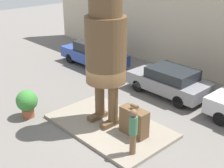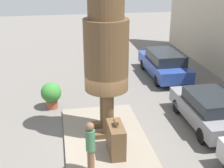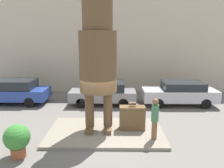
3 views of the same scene
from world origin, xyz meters
TOP-DOWN VIEW (x-y plane):
  - ground_plane at (0.00, 0.00)m, footprint 60.00×60.00m
  - pedestal at (0.00, 0.00)m, footprint 5.14×3.09m
  - building_backdrop at (0.00, 7.89)m, footprint 28.00×0.60m
  - statue_figure at (-0.31, 0.12)m, footprint 1.61×1.61m
  - giant_suitcase at (1.20, 0.19)m, footprint 1.15×0.50m
  - tourist at (2.04, -0.76)m, footprint 0.30×0.30m
  - parked_car_blue at (-6.22, 4.46)m, footprint 4.65×1.85m
  - parked_car_grey at (-0.30, 4.36)m, footprint 4.14×1.86m
  - planter_pot at (-3.10, -2.00)m, footprint 0.93×0.93m

SIDE VIEW (x-z plane):
  - ground_plane at x=0.00m, z-range 0.00..0.00m
  - pedestal at x=0.00m, z-range 0.00..0.13m
  - giant_suitcase at x=1.20m, z-range 0.04..1.33m
  - planter_pot at x=-3.10m, z-range 0.09..1.34m
  - parked_car_grey at x=-0.30m, z-range 0.05..1.49m
  - parked_car_blue at x=-6.22m, z-range 0.04..1.60m
  - tourist at x=2.04m, z-range 0.22..1.96m
  - building_backdrop at x=0.00m, z-range 0.00..7.05m
  - statue_figure at x=-0.31m, z-range 0.64..6.59m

